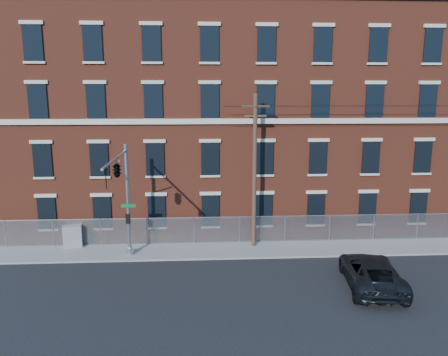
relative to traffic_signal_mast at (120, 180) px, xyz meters
name	(u,v)px	position (x,y,z in m)	size (l,w,h in m)	color
ground	(230,284)	(6.00, -2.18, -5.39)	(140.00, 140.00, 0.00)	black
sidewalk	(403,246)	(18.00, 2.82, -5.33)	(65.00, 3.00, 0.12)	gray
mill_building	(361,117)	(18.00, 11.75, 2.76)	(55.30, 14.32, 16.30)	maroon
chain_link_fence	(396,226)	(18.00, 4.12, -4.33)	(59.06, 0.06, 1.85)	#A5A8AD
traffic_signal_mast	(120,180)	(0.00, 0.00, 0.00)	(0.90, 6.75, 7.00)	#9EA0A5
utility_pole_near	(255,169)	(8.00, 3.42, -0.05)	(1.80, 0.28, 10.00)	#4D3626
pickup_truck	(371,272)	(13.51, -2.84, -4.58)	(2.67, 5.78, 1.61)	black
utility_cabinet	(72,236)	(-3.97, 3.82, -4.53)	(1.18, 0.59, 1.48)	gray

